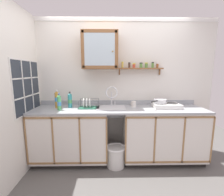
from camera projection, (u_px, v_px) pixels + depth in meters
floor at (120, 169)px, 2.53m from camera, size 5.89×5.89×0.00m
back_wall at (118, 88)px, 2.94m from camera, size 3.49×0.07×2.47m
side_wall_left at (6, 96)px, 2.00m from camera, size 0.05×3.40×2.47m
lower_cabinet_run at (72, 135)px, 2.72m from camera, size 1.24×0.64×0.90m
lower_cabinet_run_right at (162, 135)px, 2.75m from camera, size 1.36×0.64×0.90m
countertop at (119, 109)px, 2.66m from camera, size 2.85×0.66×0.03m
backsplash at (118, 102)px, 2.95m from camera, size 2.85×0.02×0.08m
sink at (111, 108)px, 2.69m from camera, size 0.48×0.41×0.48m
hot_plate_stove at (166, 106)px, 2.68m from camera, size 0.44×0.31×0.08m
saucepan at (160, 101)px, 2.68m from camera, size 0.31×0.31×0.07m
bottle_soda_green_0 at (59, 103)px, 2.51m from camera, size 0.06×0.06×0.27m
bottle_detergent_teal_1 at (70, 100)px, 2.69m from camera, size 0.07×0.07×0.27m
bottle_juice_amber_2 at (57, 100)px, 2.65m from camera, size 0.07×0.07×0.30m
dish_rack at (88, 105)px, 2.67m from camera, size 0.35×0.22×0.17m
mug at (134, 104)px, 2.74m from camera, size 0.09×0.11×0.10m
wall_cabinet at (100, 51)px, 2.65m from camera, size 0.59×0.32×0.62m
spice_shelf at (140, 68)px, 2.79m from camera, size 0.79×0.14×0.23m
window at (27, 87)px, 2.45m from camera, size 0.03×0.79×0.83m
trash_bin at (116, 156)px, 2.58m from camera, size 0.32×0.32×0.34m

